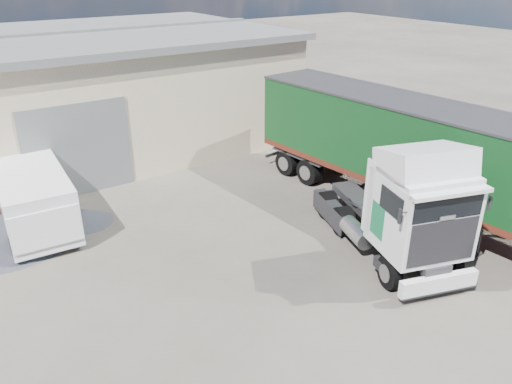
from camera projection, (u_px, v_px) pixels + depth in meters
ground at (276, 307)px, 13.19m from camera, size 120.00×120.00×0.00m
brick_boundary_wall at (400, 129)px, 23.02m from camera, size 0.35×26.00×2.50m
tractor_unit at (405, 212)px, 14.49m from camera, size 3.95×6.28×4.02m
box_trailer at (398, 142)px, 17.78m from camera, size 3.65×12.23×4.01m
panel_van at (34, 201)px, 16.61m from camera, size 2.37×5.17×2.06m
gravel_heap at (13, 225)px, 16.28m from camera, size 6.97×6.61×1.05m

